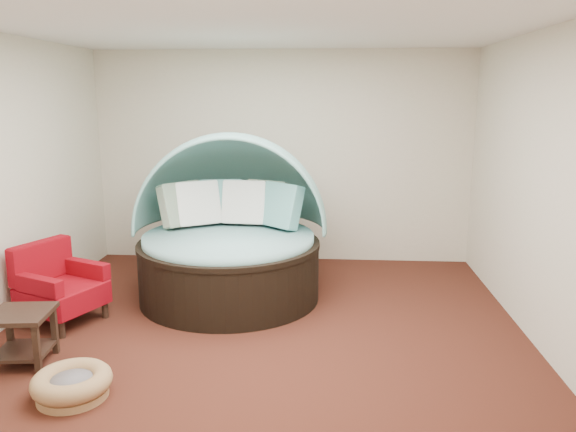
# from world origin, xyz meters

# --- Properties ---
(floor) EXTENTS (5.00, 5.00, 0.00)m
(floor) POSITION_xyz_m (0.00, 0.00, 0.00)
(floor) COLOR #461E14
(floor) RESTS_ON ground
(wall_back) EXTENTS (5.00, 0.00, 5.00)m
(wall_back) POSITION_xyz_m (0.00, 2.50, 1.40)
(wall_back) COLOR beige
(wall_back) RESTS_ON floor
(wall_front) EXTENTS (5.00, 0.00, 5.00)m
(wall_front) POSITION_xyz_m (0.00, -2.50, 1.40)
(wall_front) COLOR beige
(wall_front) RESTS_ON floor
(wall_right) EXTENTS (0.00, 5.00, 5.00)m
(wall_right) POSITION_xyz_m (2.50, 0.00, 1.40)
(wall_right) COLOR beige
(wall_right) RESTS_ON floor
(ceiling) EXTENTS (5.00, 5.00, 0.00)m
(ceiling) POSITION_xyz_m (0.00, 0.00, 2.80)
(ceiling) COLOR white
(ceiling) RESTS_ON wall_back
(canopy_daybed) EXTENTS (2.23, 2.13, 1.83)m
(canopy_daybed) POSITION_xyz_m (-0.47, 1.04, 0.85)
(canopy_daybed) COLOR black
(canopy_daybed) RESTS_ON floor
(pet_basket) EXTENTS (0.69, 0.69, 0.21)m
(pet_basket) POSITION_xyz_m (-1.28, -1.26, 0.11)
(pet_basket) COLOR olive
(pet_basket) RESTS_ON floor
(red_armchair) EXTENTS (0.90, 0.90, 0.80)m
(red_armchair) POSITION_xyz_m (-2.04, 0.13, 0.37)
(red_armchair) COLOR black
(red_armchair) RESTS_ON floor
(side_table) EXTENTS (0.53, 0.53, 0.46)m
(side_table) POSITION_xyz_m (-1.92, -0.76, 0.30)
(side_table) COLOR black
(side_table) RESTS_ON floor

